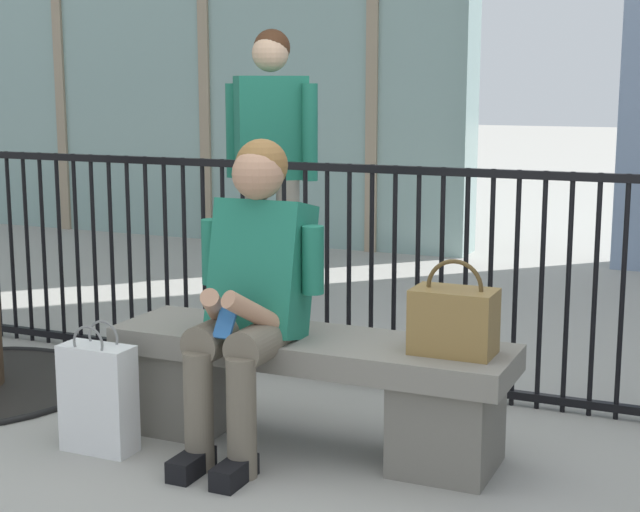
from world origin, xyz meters
The scene contains 7 objects.
ground_plane centered at (0.00, 0.00, 0.00)m, with size 60.00×60.00×0.00m, color #9E9B93.
stone_bench centered at (0.00, 0.00, 0.27)m, with size 1.60×0.44×0.45m.
seated_person_with_phone centered at (-0.19, -0.13, 0.65)m, with size 0.52×0.66×1.21m.
handbag_on_bench centered at (0.58, -0.01, 0.58)m, with size 0.30×0.19×0.35m.
shopping_bag centered at (-0.73, -0.38, 0.22)m, with size 0.29×0.13×0.52m.
bystander_at_railing centered at (-0.89, 1.43, 1.00)m, with size 0.55×0.41×1.71m.
plaza_railing centered at (0.00, 0.81, 0.53)m, with size 7.80×0.04×1.05m.
Camera 1 is at (1.52, -3.30, 1.42)m, focal length 54.02 mm.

